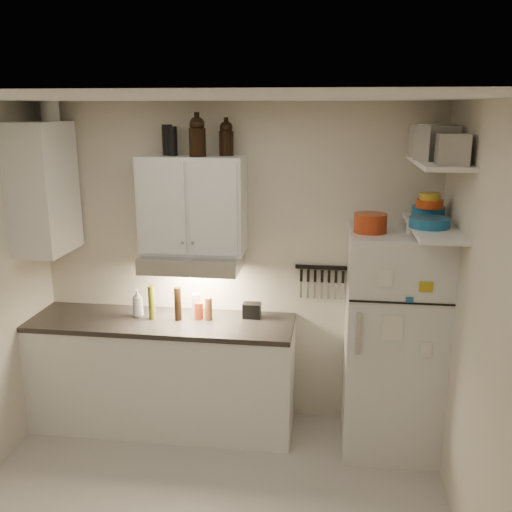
# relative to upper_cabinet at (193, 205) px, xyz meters

# --- Properties ---
(ceiling) EXTENTS (3.20, 3.00, 0.02)m
(ceiling) POSITION_rel_upper_cabinet_xyz_m (0.30, -1.33, 0.78)
(ceiling) COLOR white
(ceiling) RESTS_ON ground
(back_wall) EXTENTS (3.20, 0.02, 2.60)m
(back_wall) POSITION_rel_upper_cabinet_xyz_m (0.30, 0.18, -0.53)
(back_wall) COLOR beige
(back_wall) RESTS_ON ground
(right_wall) EXTENTS (0.02, 3.00, 2.60)m
(right_wall) POSITION_rel_upper_cabinet_xyz_m (1.91, -1.33, -0.53)
(right_wall) COLOR beige
(right_wall) RESTS_ON ground
(base_cabinet) EXTENTS (2.10, 0.60, 0.88)m
(base_cabinet) POSITION_rel_upper_cabinet_xyz_m (-0.25, -0.14, -1.39)
(base_cabinet) COLOR white
(base_cabinet) RESTS_ON floor
(countertop) EXTENTS (2.10, 0.62, 0.04)m
(countertop) POSITION_rel_upper_cabinet_xyz_m (-0.25, -0.14, -0.93)
(countertop) COLOR #2B2825
(countertop) RESTS_ON base_cabinet
(upper_cabinet) EXTENTS (0.80, 0.33, 0.75)m
(upper_cabinet) POSITION_rel_upper_cabinet_xyz_m (0.00, 0.00, 0.00)
(upper_cabinet) COLOR white
(upper_cabinet) RESTS_ON back_wall
(side_cabinet) EXTENTS (0.33, 0.55, 1.00)m
(side_cabinet) POSITION_rel_upper_cabinet_xyz_m (-1.14, -0.14, 0.12)
(side_cabinet) COLOR white
(side_cabinet) RESTS_ON left_wall
(range_hood) EXTENTS (0.76, 0.46, 0.12)m
(range_hood) POSITION_rel_upper_cabinet_xyz_m (0.00, -0.06, -0.44)
(range_hood) COLOR silver
(range_hood) RESTS_ON back_wall
(fridge) EXTENTS (0.70, 0.68, 1.70)m
(fridge) POSITION_rel_upper_cabinet_xyz_m (1.55, -0.18, -0.98)
(fridge) COLOR silver
(fridge) RESTS_ON floor
(shelf_hi) EXTENTS (0.30, 0.95, 0.03)m
(shelf_hi) POSITION_rel_upper_cabinet_xyz_m (1.75, -0.31, 0.38)
(shelf_hi) COLOR white
(shelf_hi) RESTS_ON right_wall
(shelf_lo) EXTENTS (0.30, 0.95, 0.03)m
(shelf_lo) POSITION_rel_upper_cabinet_xyz_m (1.75, -0.31, -0.07)
(shelf_lo) COLOR white
(shelf_lo) RESTS_ON right_wall
(knife_strip) EXTENTS (0.42, 0.02, 0.03)m
(knife_strip) POSITION_rel_upper_cabinet_xyz_m (1.00, 0.15, -0.51)
(knife_strip) COLOR black
(knife_strip) RESTS_ON back_wall
(dutch_oven) EXTENTS (0.25, 0.25, 0.13)m
(dutch_oven) POSITION_rel_upper_cabinet_xyz_m (1.33, -0.24, -0.06)
(dutch_oven) COLOR #A23212
(dutch_oven) RESTS_ON fridge
(book_stack) EXTENTS (0.18, 0.22, 0.07)m
(book_stack) POSITION_rel_upper_cabinet_xyz_m (1.76, -0.29, -0.09)
(book_stack) COLOR #AF9315
(book_stack) RESTS_ON fridge
(spice_jar) EXTENTS (0.07, 0.07, 0.09)m
(spice_jar) POSITION_rel_upper_cabinet_xyz_m (1.61, -0.25, -0.08)
(spice_jar) COLOR silver
(spice_jar) RESTS_ON fridge
(stock_pot) EXTENTS (0.39, 0.39, 0.23)m
(stock_pot) POSITION_rel_upper_cabinet_xyz_m (1.74, -0.04, 0.50)
(stock_pot) COLOR silver
(stock_pot) RESTS_ON shelf_hi
(tin_a) EXTENTS (0.28, 0.27, 0.22)m
(tin_a) POSITION_rel_upper_cabinet_xyz_m (1.73, -0.34, 0.50)
(tin_a) COLOR #AAAAAD
(tin_a) RESTS_ON shelf_hi
(tin_b) EXTENTS (0.19, 0.19, 0.19)m
(tin_b) POSITION_rel_upper_cabinet_xyz_m (1.77, -0.62, 0.48)
(tin_b) COLOR #AAAAAD
(tin_b) RESTS_ON shelf_hi
(bowl_teal) EXTENTS (0.23, 0.23, 0.09)m
(bowl_teal) POSITION_rel_upper_cabinet_xyz_m (1.75, -0.09, -0.00)
(bowl_teal) COLOR #195E8E
(bowl_teal) RESTS_ON shelf_lo
(bowl_orange) EXTENTS (0.19, 0.19, 0.06)m
(bowl_orange) POSITION_rel_upper_cabinet_xyz_m (1.74, -0.15, 0.07)
(bowl_orange) COLOR #C83D12
(bowl_orange) RESTS_ON bowl_teal
(bowl_yellow) EXTENTS (0.15, 0.15, 0.05)m
(bowl_yellow) POSITION_rel_upper_cabinet_xyz_m (1.74, -0.15, 0.12)
(bowl_yellow) COLOR gold
(bowl_yellow) RESTS_ON bowl_orange
(plates) EXTENTS (0.30, 0.30, 0.07)m
(plates) POSITION_rel_upper_cabinet_xyz_m (1.71, -0.38, -0.02)
(plates) COLOR #195E8E
(plates) RESTS_ON shelf_lo
(growler_a) EXTENTS (0.14, 0.14, 0.30)m
(growler_a) POSITION_rel_upper_cabinet_xyz_m (0.07, -0.07, 0.52)
(growler_a) COLOR black
(growler_a) RESTS_ON upper_cabinet
(growler_b) EXTENTS (0.14, 0.14, 0.26)m
(growler_b) POSITION_rel_upper_cabinet_xyz_m (0.26, 0.04, 0.51)
(growler_b) COLOR black
(growler_b) RESTS_ON upper_cabinet
(thermos_a) EXTENTS (0.09, 0.09, 0.22)m
(thermos_a) POSITION_rel_upper_cabinet_xyz_m (-0.14, -0.02, 0.48)
(thermos_a) COLOR black
(thermos_a) RESTS_ON upper_cabinet
(thermos_b) EXTENTS (0.08, 0.08, 0.23)m
(thermos_b) POSITION_rel_upper_cabinet_xyz_m (-0.18, 0.01, 0.49)
(thermos_b) COLOR black
(thermos_b) RESTS_ON upper_cabinet
(side_jar) EXTENTS (0.18, 0.18, 0.18)m
(side_jar) POSITION_rel_upper_cabinet_xyz_m (-1.08, -0.02, 0.72)
(side_jar) COLOR silver
(side_jar) RESTS_ON side_cabinet
(soap_bottle) EXTENTS (0.12, 0.12, 0.26)m
(soap_bottle) POSITION_rel_upper_cabinet_xyz_m (-0.45, -0.09, -0.78)
(soap_bottle) COLOR white
(soap_bottle) RESTS_ON countertop
(pepper_mill) EXTENTS (0.06, 0.06, 0.18)m
(pepper_mill) POSITION_rel_upper_cabinet_xyz_m (0.12, -0.08, -0.81)
(pepper_mill) COLOR brown
(pepper_mill) RESTS_ON countertop
(oil_bottle) EXTENTS (0.07, 0.07, 0.28)m
(oil_bottle) POSITION_rel_upper_cabinet_xyz_m (-0.33, -0.12, -0.77)
(oil_bottle) COLOR #5D6018
(oil_bottle) RESTS_ON countertop
(vinegar_bottle) EXTENTS (0.07, 0.07, 0.27)m
(vinegar_bottle) POSITION_rel_upper_cabinet_xyz_m (-0.11, -0.12, -0.77)
(vinegar_bottle) COLOR black
(vinegar_bottle) RESTS_ON countertop
(clear_bottle) EXTENTS (0.09, 0.09, 0.20)m
(clear_bottle) POSITION_rel_upper_cabinet_xyz_m (0.01, -0.04, -0.81)
(clear_bottle) COLOR silver
(clear_bottle) RESTS_ON countertop
(red_jar) EXTENTS (0.07, 0.07, 0.14)m
(red_jar) POSITION_rel_upper_cabinet_xyz_m (0.04, -0.07, -0.84)
(red_jar) COLOR #A23212
(red_jar) RESTS_ON countertop
(caddy) EXTENTS (0.14, 0.10, 0.12)m
(caddy) POSITION_rel_upper_cabinet_xyz_m (0.46, 0.01, -0.84)
(caddy) COLOR black
(caddy) RESTS_ON countertop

